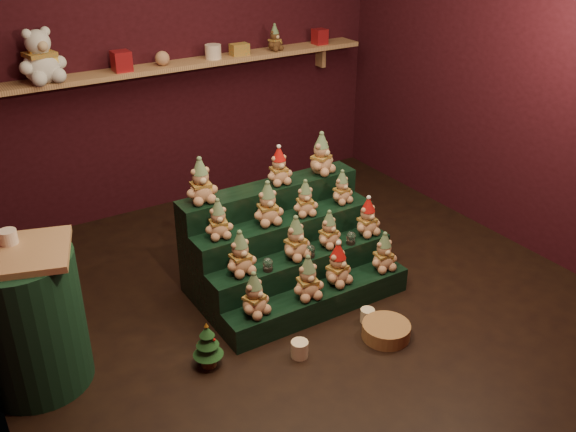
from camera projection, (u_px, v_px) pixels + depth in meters
ground at (298, 300)px, 4.59m from camera, size 4.00×4.00×0.00m
back_wall at (170, 49)px, 5.50m from camera, size 4.00×0.10×2.80m
right_wall at (523, 68)px, 4.92m from camera, size 0.10×4.00×2.80m
back_shelf at (179, 66)px, 5.42m from camera, size 3.60×0.26×0.24m
riser_tier_front at (319, 302)px, 4.41m from camera, size 1.40×0.22×0.18m
riser_tier_midfront at (302, 276)px, 4.54m from camera, size 1.40×0.22×0.36m
riser_tier_midback at (285, 252)px, 4.66m from camera, size 1.40×0.22×0.54m
riser_tier_back at (270, 229)px, 4.79m from camera, size 1.40×0.22×0.72m
teddy_0 at (254, 294)px, 4.07m from camera, size 0.26×0.25×0.30m
teddy_1 at (308, 277)px, 4.24m from camera, size 0.24×0.22×0.30m
teddy_2 at (338, 264)px, 4.39m from camera, size 0.26×0.24×0.30m
teddy_3 at (384, 252)px, 4.56m from camera, size 0.22×0.20×0.28m
teddy_4 at (240, 253)px, 4.17m from camera, size 0.22×0.20×0.30m
teddy_5 at (296, 238)px, 4.35m from camera, size 0.25×0.23×0.30m
teddy_6 at (329, 229)px, 4.50m from camera, size 0.21×0.20×0.26m
teddy_7 at (367, 217)px, 4.65m from camera, size 0.21×0.19×0.28m
teddy_8 at (218, 219)px, 4.25m from camera, size 0.22×0.21×0.27m
teddy_9 at (268, 203)px, 4.42m from camera, size 0.24×0.23×0.30m
teddy_10 at (305, 198)px, 4.55m from camera, size 0.22×0.20×0.26m
teddy_11 at (342, 187)px, 4.73m from camera, size 0.19×0.17×0.25m
teddy_12 at (201, 181)px, 4.31m from camera, size 0.24×0.22×0.31m
teddy_13 at (279, 166)px, 4.59m from camera, size 0.21×0.19×0.27m
teddy_14 at (321, 154)px, 4.75m from camera, size 0.28×0.27×0.31m
snow_globe_a at (268, 264)px, 4.24m from camera, size 0.07×0.07×0.09m
snow_globe_b at (310, 251)px, 4.40m from camera, size 0.07×0.07×0.09m
snow_globe_c at (351, 238)px, 4.57m from camera, size 0.07×0.07×0.09m
side_table at (28, 319)px, 3.65m from camera, size 0.70×0.63×0.89m
table_ornament at (8, 237)px, 3.50m from camera, size 0.10×0.10×0.08m
mini_christmas_tree at (208, 345)px, 3.89m from camera, size 0.19×0.19×0.32m
mug_left at (300, 349)px, 4.01m from camera, size 0.11×0.11×0.11m
mug_right at (367, 315)px, 4.34m from camera, size 0.10×0.10×0.10m
wicker_basket at (386, 331)px, 4.19m from camera, size 0.42×0.42×0.10m
white_bear at (39, 48)px, 4.74m from camera, size 0.42×0.39×0.51m
brown_bear at (275, 38)px, 5.76m from camera, size 0.20×0.18×0.23m
gift_tin_red_a at (121, 61)px, 5.12m from camera, size 0.14×0.14×0.16m
gift_tin_cream at (213, 52)px, 5.51m from camera, size 0.14×0.14×0.12m
gift_tin_red_b at (320, 37)px, 6.03m from camera, size 0.12×0.12×0.14m
shelf_plush_ball at (162, 58)px, 5.29m from camera, size 0.12×0.12×0.12m
scarf_gift_box at (239, 49)px, 5.63m from camera, size 0.16×0.10×0.10m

